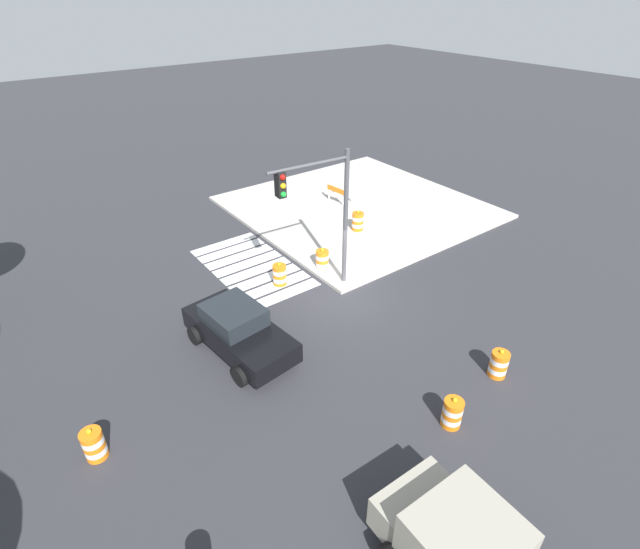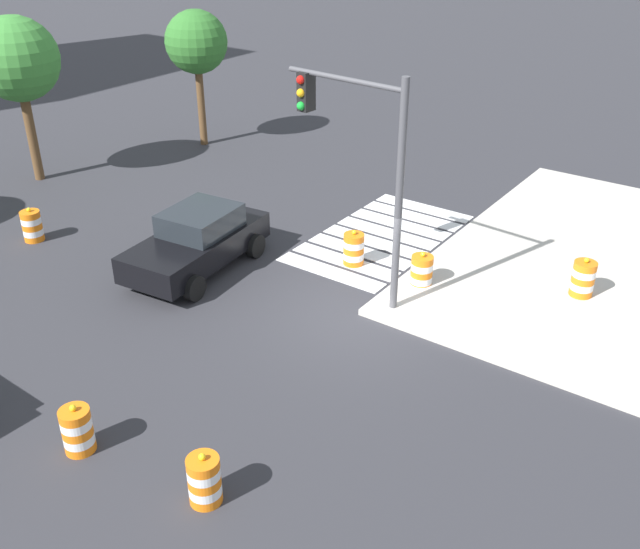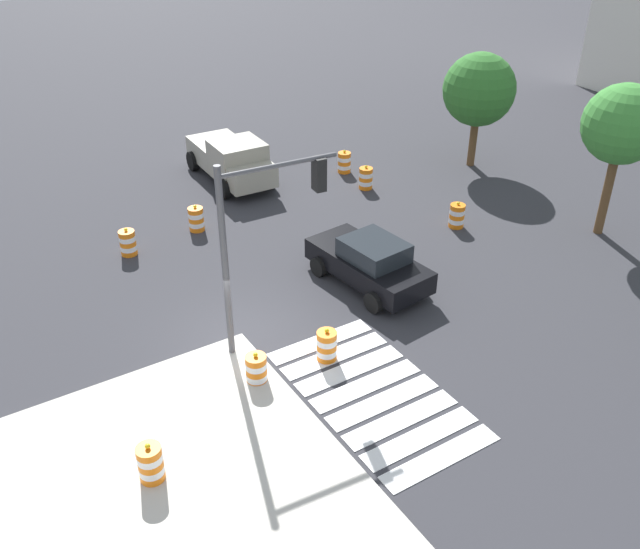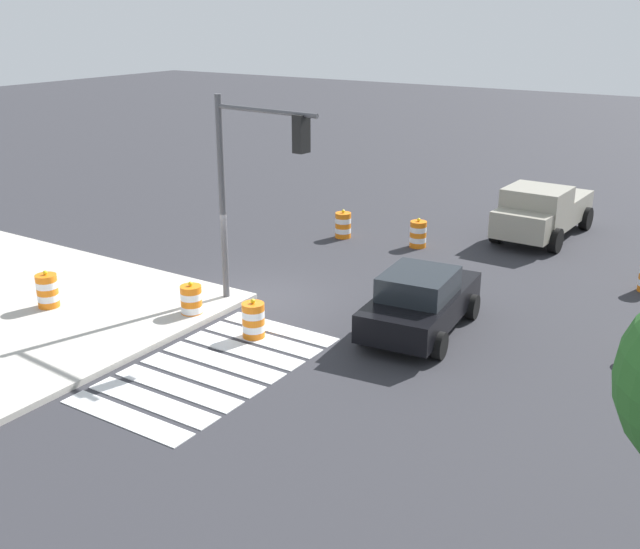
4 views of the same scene
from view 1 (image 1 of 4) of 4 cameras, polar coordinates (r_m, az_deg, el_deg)
The scene contains 12 objects.
ground_plane at distance 19.02m, azimuth 2.57°, elevation -2.44°, with size 120.00×120.00×0.00m, color #2D2D33.
sidewalk_corner at distance 26.40m, azimuth 4.54°, elevation 8.08°, with size 12.00×12.00×0.15m, color #BCB7AD.
crosswalk_stripes at distance 21.00m, azimuth -8.17°, elevation 0.89°, with size 5.85×3.20×0.02m.
sports_car at distance 16.15m, azimuth -9.77°, elevation -6.55°, with size 4.47×2.49×1.63m.
traffic_barrel_near_corner at distance 20.43m, azimuth 0.27°, elevation 1.75°, with size 0.56×0.56×1.02m.
traffic_barrel_crosswalk_end at distance 16.20m, azimuth 20.63°, elevation -10.01°, with size 0.56×0.56×1.02m.
traffic_barrel_median_near at distance 14.29m, azimuth 15.57°, elevation -15.69°, with size 0.56×0.56×1.02m.
traffic_barrel_lane_center at distance 19.48m, azimuth -4.87°, elevation -0.04°, with size 0.56×0.56×1.02m.
traffic_barrel_opposite_curb at distance 14.39m, azimuth -25.47°, elevation -17.91°, with size 0.56×0.56×1.02m.
traffic_barrel_on_sidewalk at distance 23.53m, azimuth 4.54°, elevation 6.38°, with size 0.56×0.56×1.02m.
construction_barricade at distance 26.60m, azimuth 2.16°, elevation 9.85°, with size 1.32×0.91×1.00m.
traffic_light_pole at distance 17.30m, azimuth 0.06°, elevation 8.71°, with size 0.50×3.28×5.50m.
Camera 1 is at (-12.03, 10.05, 10.77)m, focal length 26.70 mm.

